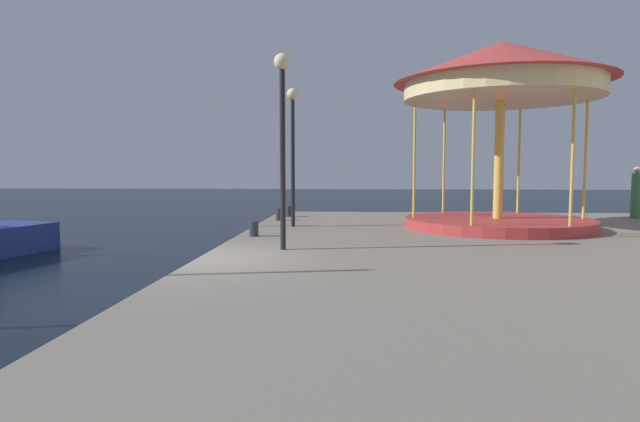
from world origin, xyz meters
The scene contains 9 objects.
ground_plane centered at (0.00, 0.00, 0.00)m, with size 120.00×120.00×0.00m, color black.
quay_dock centered at (7.78, 0.00, 0.40)m, with size 15.57×23.42×0.80m, color gray.
carousel centered at (7.42, 5.79, 4.91)m, with size 6.30×6.30×5.50m.
lamp_post_near_edge centered at (1.55, 1.17, 3.70)m, with size 0.36×0.36×4.23m.
lamp_post_mid_promenade centered at (1.23, 5.86, 3.69)m, with size 0.36×0.36×4.22m.
bollard_south centered at (0.68, 9.25, 1.00)m, with size 0.24×0.24×0.40m, color #2D2D33.
bollard_north centered at (0.52, 7.81, 1.00)m, with size 0.24×0.24×0.40m, color #2D2D33.
bollard_center centered at (0.47, 3.41, 1.00)m, with size 0.24×0.24×0.40m, color #2D2D33.
person_mid_promenade centered at (13.26, 9.32, 1.68)m, with size 0.34×0.34×1.87m.
Camera 1 is at (3.07, -10.15, 2.54)m, focal length 29.40 mm.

